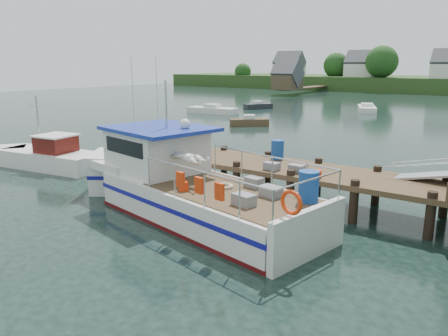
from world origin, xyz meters
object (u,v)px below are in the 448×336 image
Objects in this scene: dock at (427,163)px; moored_rowboat at (249,122)px; work_boat at (46,156)px; lobster_boat at (181,184)px; moored_e at (258,106)px; moored_d at (367,108)px; moored_a at (212,110)px.

dock is 4.90× the size of moored_rowboat.
work_boat is 20.44m from moored_rowboat.
moored_rowboat is at bearing 126.94° from lobster_boat.
dock is at bearing -30.88° from moored_e.
lobster_boat is 2.07× the size of moored_d.
moored_a is at bearing 138.67° from dock.
moored_d is at bearing 64.33° from moored_rowboat.
work_boat is 1.97× the size of moored_e.
moored_rowboat is 0.56× the size of moored_a.
lobster_boat is at bearing -75.64° from moored_rowboat.
moored_e is (-7.21, 34.31, -0.24)m from work_boat.
work_boat is 35.06m from moored_e.
dock reaches higher than work_boat.
dock is 2.76× the size of moored_a.
work_boat is 2.19× the size of moored_rowboat.
dock reaches higher than moored_rowboat.
moored_a is at bearing -81.39° from moored_e.
moored_a is at bearing 133.21° from moored_rowboat.
lobster_boat is 34.20m from moored_a.
moored_a reaches higher than moored_e.
moored_d is (13.66, 12.71, -0.04)m from moored_a.
dock is at bearing -0.96° from work_boat.
moored_a is 1.60× the size of moored_e.
moored_e is at bearing 127.76° from lobster_boat.
dock reaches higher than moored_e.
moored_e is at bearing 93.12° from work_boat.
moored_rowboat is 0.90× the size of moored_e.
work_boat is (-18.73, -2.57, -1.63)m from dock.
moored_e is (-7.45, 13.88, -0.00)m from moored_rowboat.
lobster_boat is at bearing -43.18° from moored_e.
work_boat reaches higher than moored_a.
moored_rowboat is (-18.50, 17.87, -1.87)m from dock.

